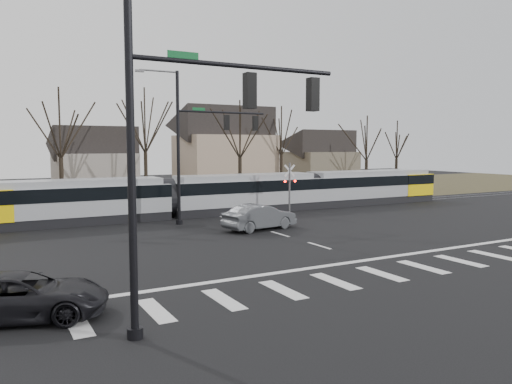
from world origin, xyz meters
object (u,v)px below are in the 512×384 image
suv (21,296)px  rail_crossing_signal (290,191)px  tram (244,192)px  sedan (260,217)px

suv → rail_crossing_signal: 25.10m
suv → rail_crossing_signal: bearing=-34.3°
tram → sedan: bearing=-110.5°
tram → suv: 25.61m
suv → tram: bearing=-25.5°
suv → sedan: bearing=-35.7°
tram → suv: tram is taller
tram → suv: size_ratio=7.10×
sedan → suv: bearing=115.9°
tram → rail_crossing_signal: size_ratio=9.94×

